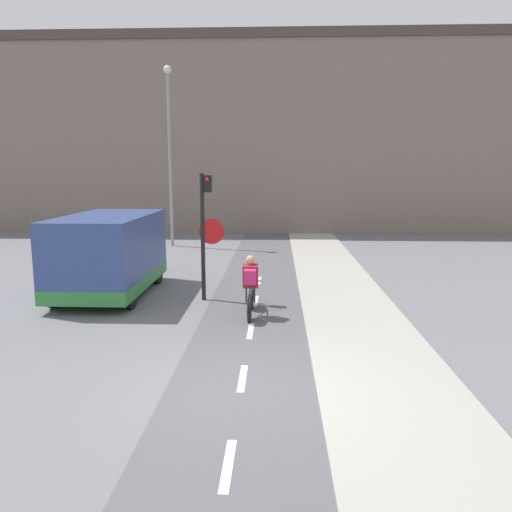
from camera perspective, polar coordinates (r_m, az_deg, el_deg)
ground_plane at (r=8.17m, az=-1.79°, el=-15.32°), size 120.00×120.00×0.00m
bike_lane at (r=8.17m, az=-1.79°, el=-15.25°), size 2.41×60.00×0.02m
sidewalk_strip at (r=8.35m, az=15.51°, el=-14.94°), size 2.40×60.00×0.05m
building_row_background at (r=29.79m, az=1.41°, el=13.45°), size 60.00×5.20×10.71m
traffic_light_pole at (r=13.24m, az=-5.78°, el=3.76°), size 0.67×0.25×3.39m
street_lamp_far at (r=23.20m, az=-9.85°, el=12.90°), size 0.36×0.36×7.98m
cyclist_near at (r=11.90m, az=-0.63°, el=-3.61°), size 0.46×1.75×1.48m
van at (r=14.52m, az=-16.39°, el=0.04°), size 2.19×4.43×2.24m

